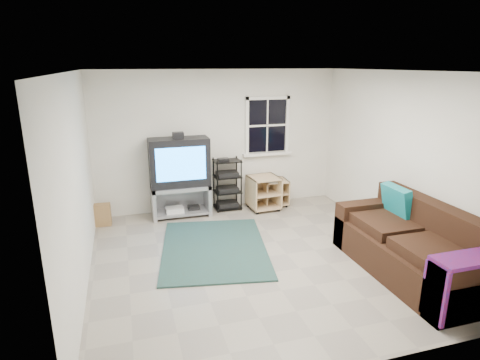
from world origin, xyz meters
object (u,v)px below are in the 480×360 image
object	(u,v)px
tv_unit	(180,171)
side_table_right	(274,190)
sofa	(413,248)
side_table_left	(263,191)
av_rack	(227,187)

from	to	relation	value
tv_unit	side_table_right	size ratio (longest dim) A/B	2.87
tv_unit	sofa	xyz separation A→B (m)	(2.62, -3.00, -0.49)
side_table_left	side_table_right	world-z (taller)	side_table_left
tv_unit	sofa	bearing A→B (deg)	-48.85
side_table_left	side_table_right	size ratio (longest dim) A/B	1.19
tv_unit	side_table_left	world-z (taller)	tv_unit
sofa	tv_unit	bearing A→B (deg)	131.15
side_table_left	sofa	size ratio (longest dim) A/B	0.29
tv_unit	side_table_left	xyz separation A→B (m)	(1.56, -0.08, -0.51)
tv_unit	sofa	distance (m)	4.01
av_rack	side_table_right	size ratio (longest dim) A/B	1.84
av_rack	sofa	bearing A→B (deg)	-60.89
side_table_right	sofa	distance (m)	3.15
tv_unit	av_rack	bearing A→B (deg)	5.28
tv_unit	av_rack	size ratio (longest dim) A/B	1.56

